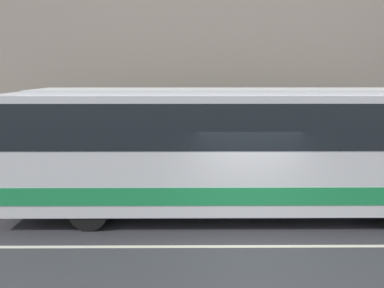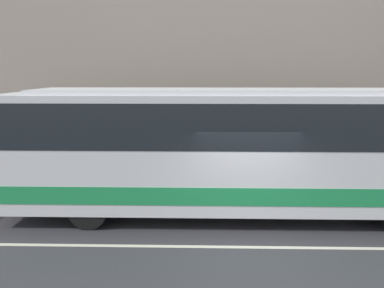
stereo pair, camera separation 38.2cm
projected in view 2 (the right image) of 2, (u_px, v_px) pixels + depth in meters
The scene contains 5 objects.
ground_plane at pixel (250, 247), 9.63m from camera, with size 60.00×60.00×0.00m, color #333338.
sidewalk at pixel (234, 185), 14.73m from camera, with size 60.00×2.36×0.13m.
building_facade at pixel (234, 55), 15.30m from camera, with size 60.00×0.35×9.32m.
lane_stripe at pixel (250, 247), 9.63m from camera, with size 54.00×0.14×0.01m.
transit_bus at pixel (228, 146), 11.43m from camera, with size 11.89×2.49×3.46m.
Camera 2 is at (-1.07, -9.14, 3.90)m, focal length 40.00 mm.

